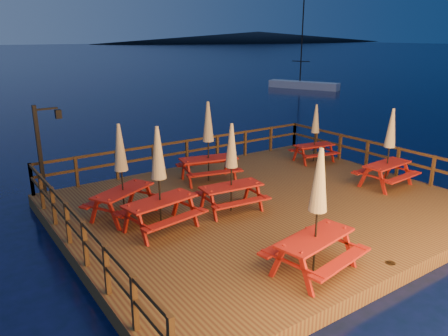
{
  "coord_description": "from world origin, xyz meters",
  "views": [
    {
      "loc": [
        -8.33,
        -9.86,
        5.51
      ],
      "look_at": [
        -1.12,
        0.6,
        1.59
      ],
      "focal_mm": 35.0,
      "sensor_mm": 36.0,
      "label": 1
    }
  ],
  "objects_px": {
    "picnic_table_2": "(231,166)",
    "picnic_table_0": "(159,178)",
    "picnic_table_1": "(317,210)",
    "lamp_post": "(44,142)",
    "sailboat": "(303,85)"
  },
  "relations": [
    {
      "from": "picnic_table_2",
      "to": "picnic_table_0",
      "type": "bearing_deg",
      "value": -173.77
    },
    {
      "from": "picnic_table_2",
      "to": "picnic_table_1",
      "type": "bearing_deg",
      "value": -92.13
    },
    {
      "from": "lamp_post",
      "to": "sailboat",
      "type": "xyz_separation_m",
      "value": [
        30.1,
        18.91,
        -1.83
      ]
    },
    {
      "from": "lamp_post",
      "to": "picnic_table_1",
      "type": "distance_m",
      "value": 9.16
    },
    {
      "from": "sailboat",
      "to": "picnic_table_2",
      "type": "bearing_deg",
      "value": -160.81
    },
    {
      "from": "picnic_table_0",
      "to": "picnic_table_2",
      "type": "bearing_deg",
      "value": -9.18
    },
    {
      "from": "lamp_post",
      "to": "picnic_table_0",
      "type": "relative_size",
      "value": 1.05
    },
    {
      "from": "lamp_post",
      "to": "picnic_table_2",
      "type": "distance_m",
      "value": 6.12
    },
    {
      "from": "picnic_table_1",
      "to": "picnic_table_2",
      "type": "height_order",
      "value": "picnic_table_1"
    },
    {
      "from": "picnic_table_1",
      "to": "lamp_post",
      "type": "bearing_deg",
      "value": 103.38
    },
    {
      "from": "lamp_post",
      "to": "picnic_table_1",
      "type": "height_order",
      "value": "lamp_post"
    },
    {
      "from": "sailboat",
      "to": "picnic_table_2",
      "type": "height_order",
      "value": "sailboat"
    },
    {
      "from": "sailboat",
      "to": "picnic_table_1",
      "type": "height_order",
      "value": "sailboat"
    },
    {
      "from": "sailboat",
      "to": "picnic_table_1",
      "type": "xyz_separation_m",
      "value": [
        -26.46,
        -27.31,
        1.52
      ]
    },
    {
      "from": "picnic_table_2",
      "to": "lamp_post",
      "type": "bearing_deg",
      "value": 138.94
    }
  ]
}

